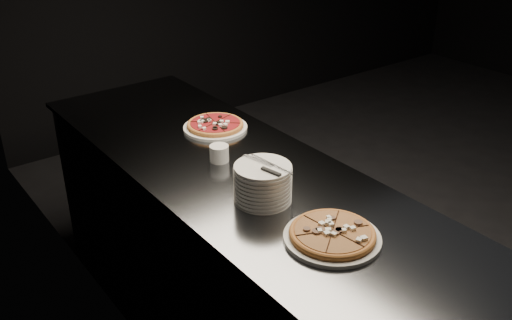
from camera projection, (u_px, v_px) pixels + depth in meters
floor at (502, 203)px, 3.81m from camera, size 5.00×5.00×0.00m
wall_left at (149, 73)px, 1.84m from camera, size 0.02×5.00×2.80m
counter at (244, 266)px, 2.46m from camera, size 0.74×2.44×0.92m
pizza_mushroom at (332, 235)px, 1.83m from camera, size 0.37×0.37×0.04m
pizza_tomato at (215, 125)px, 2.62m from camera, size 0.33×0.33×0.03m
plate_stack at (263, 183)px, 2.03m from camera, size 0.21×0.21×0.14m
cutlery at (267, 166)px, 1.99m from camera, size 0.07×0.22×0.01m
ramekin at (219, 153)px, 2.32m from camera, size 0.08×0.08×0.07m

